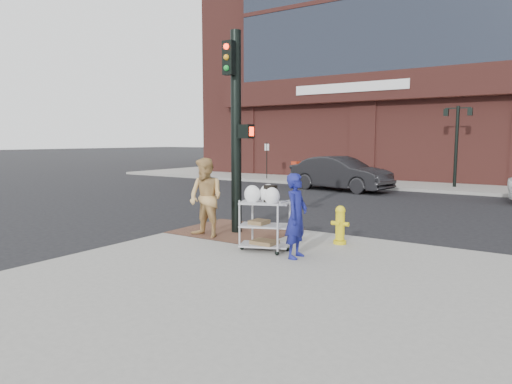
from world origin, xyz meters
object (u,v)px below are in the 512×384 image
Objects in this scene: utility_cart at (264,221)px; fire_hydrant at (340,224)px; traffic_signal_pole at (236,126)px; woman_blue at (296,216)px; lamp_post at (457,137)px; pedestrian_tan at (206,198)px; sedan_dark at (340,173)px.

fire_hydrant is (1.09, 1.47, -0.19)m from utility_cart.
traffic_signal_pole is 2.96× the size of woman_blue.
fire_hydrant is at bearing -89.12° from lamp_post.
traffic_signal_pole is at bearing -99.24° from lamp_post.
pedestrian_tan is 12.77m from sedan_dark.
utility_cart is at bearing -153.69° from sedan_dark.
woman_blue is 13.95m from sedan_dark.
fire_hydrant is at bearing 5.18° from traffic_signal_pole.
sedan_dark reaches higher than fire_hydrant.
utility_cart is (1.91, -0.37, -0.32)m from pedestrian_tan.
lamp_post is at bearing -5.32° from woman_blue.
lamp_post is 0.78× the size of sedan_dark.
woman_blue is 0.88× the size of pedestrian_tan.
lamp_post reaches higher than sedan_dark.
sedan_dark is at bearing 106.34° from utility_cart.
pedestrian_tan is at bearing 74.03° from woman_blue.
traffic_signal_pole reaches higher than sedan_dark.
utility_cart is (1.61, -1.22, -2.04)m from traffic_signal_pole.
pedestrian_tan is 1.36× the size of utility_cart.
pedestrian_tan reaches higher than sedan_dark.
woman_blue reaches higher than utility_cart.
lamp_post is 0.80× the size of traffic_signal_pole.
traffic_signal_pole is 5.71× the size of fire_hydrant.
woman_blue is (2.46, -1.37, -1.84)m from traffic_signal_pole.
sedan_dark is at bearing 100.57° from traffic_signal_pole.
traffic_signal_pole is 2.87m from utility_cart.
lamp_post is 15.43m from traffic_signal_pole.
sedan_dark is 3.62× the size of utility_cart.
woman_blue is 1.68m from fire_hydrant.
utility_cart is at bearing 74.62° from woman_blue.
woman_blue reaches higher than sedan_dark.
utility_cart reaches higher than fire_hydrant.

